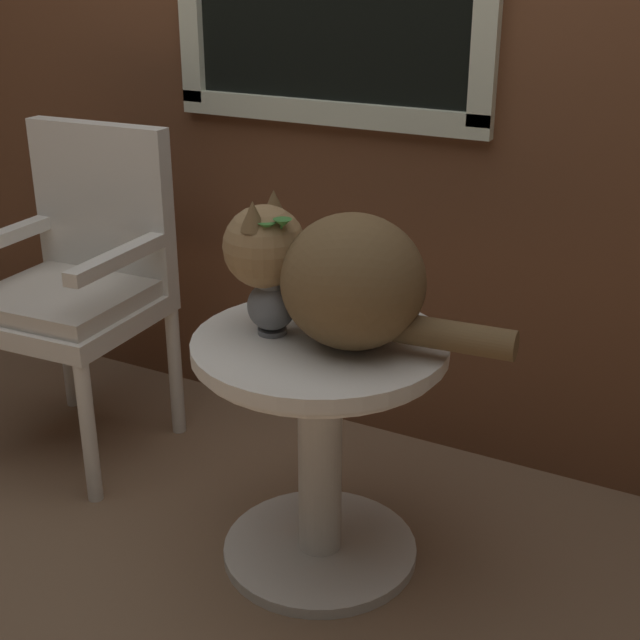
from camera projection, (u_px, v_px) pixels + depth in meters
name	position (u px, v px, depth m)	size (l,w,h in m)	color
ground_plane	(202.00, 556.00, 2.34)	(6.00, 6.00, 0.00)	#7F6047
back_wall	(352.00, 14.00, 2.53)	(4.00, 0.07, 2.60)	brown
wicker_side_table	(320.00, 415.00, 2.19)	(0.62, 0.62, 0.62)	silver
wicker_chair	(80.00, 276.00, 2.70)	(0.51, 0.51, 1.00)	silver
cat	(339.00, 276.00, 2.03)	(0.70, 0.35, 0.34)	brown
pewter_vase_with_ivy	(272.00, 299.00, 2.11)	(0.13, 0.12, 0.30)	slate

